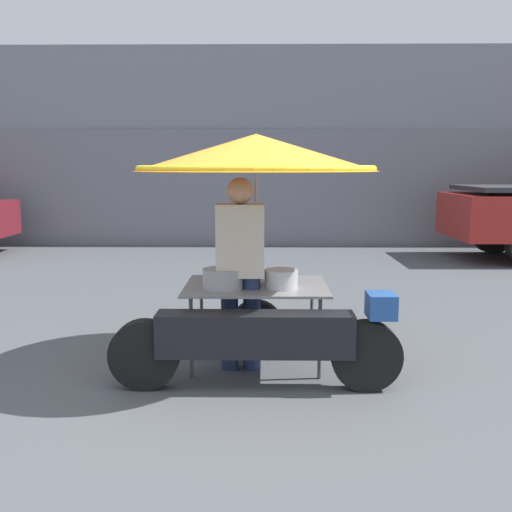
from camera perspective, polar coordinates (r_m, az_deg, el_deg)
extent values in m
plane|color=#4C4F54|center=(4.22, -0.84, -13.94)|extent=(36.00, 36.00, 0.00)
cube|color=gray|center=(12.94, 0.26, 10.67)|extent=(28.00, 2.00, 4.08)
cube|color=slate|center=(11.92, 0.21, 6.79)|extent=(23.80, 0.06, 2.40)
cylinder|color=black|center=(4.35, 10.96, -9.74)|extent=(0.52, 0.14, 0.52)
cylinder|color=black|center=(4.37, -11.09, -9.65)|extent=(0.52, 0.14, 0.52)
cube|color=black|center=(4.23, -0.09, -7.82)|extent=(1.45, 0.24, 0.32)
cube|color=#234C93|center=(4.26, 12.40, -4.85)|extent=(0.20, 0.24, 0.18)
cylinder|color=black|center=(5.09, 0.05, -7.09)|extent=(0.47, 0.14, 0.47)
cylinder|color=#515156|center=(4.49, 6.39, -8.19)|extent=(0.03, 0.03, 0.65)
cylinder|color=#515156|center=(5.19, 5.60, -5.80)|extent=(0.03, 0.03, 0.65)
cylinder|color=#515156|center=(4.50, -6.48, -8.14)|extent=(0.03, 0.03, 0.65)
cylinder|color=#515156|center=(5.21, -5.47, -5.76)|extent=(0.03, 0.03, 0.65)
cube|color=gray|center=(4.74, 0.01, -3.01)|extent=(1.17, 0.87, 0.02)
cylinder|color=#B2B2B7|center=(4.66, 0.01, 2.73)|extent=(0.03, 0.03, 0.93)
cone|color=orange|center=(4.64, 0.01, 10.30)|extent=(1.95, 1.95, 0.29)
torus|color=yellow|center=(4.64, 0.01, 8.73)|extent=(1.91, 1.91, 0.05)
cylinder|color=#939399|center=(4.58, -3.32, -2.28)|extent=(0.33, 0.33, 0.16)
cylinder|color=#B7B7BC|center=(4.60, 2.55, -2.30)|extent=(0.27, 0.27, 0.15)
cylinder|color=#B7B7BC|center=(4.90, -0.65, -1.98)|extent=(0.29, 0.29, 0.09)
cylinder|color=navy|center=(4.67, -2.65, -6.68)|extent=(0.14, 0.14, 0.77)
cylinder|color=navy|center=(4.66, -0.43, -6.70)|extent=(0.14, 0.14, 0.77)
cube|color=beige|center=(4.53, -1.57, 1.56)|extent=(0.38, 0.22, 0.58)
sphere|color=tan|center=(4.50, -1.60, 6.54)|extent=(0.21, 0.21, 0.21)
cylinder|color=black|center=(11.84, 22.61, 2.20)|extent=(0.80, 0.24, 0.80)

